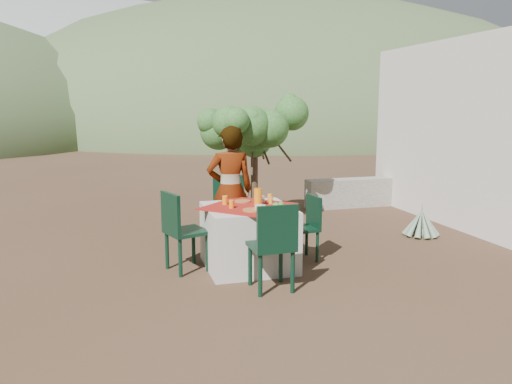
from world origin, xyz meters
TOP-DOWN VIEW (x-y plane):
  - ground at (0.00, 0.00)m, footprint 160.00×160.00m
  - table at (0.34, 0.39)m, footprint 1.30×1.30m
  - chair_far at (0.33, 1.51)m, footprint 0.57×0.57m
  - chair_near at (0.39, -0.48)m, footprint 0.46×0.46m
  - chair_left at (-0.47, 0.45)m, footprint 0.56×0.56m
  - chair_right at (1.14, 0.49)m, footprint 0.41×0.41m
  - person at (0.27, 1.07)m, footprint 0.64×0.43m
  - shrub_tree at (1.07, 2.61)m, footprint 1.58×1.55m
  - agave at (3.23, 1.10)m, footprint 0.55×0.54m
  - stone_wall at (3.60, 3.40)m, footprint 2.60×0.35m
  - hill_near_right at (12.00, 36.00)m, footprint 48.00×48.00m
  - hill_far_center at (-4.00, 52.00)m, footprint 60.00×60.00m
  - hill_far_right at (28.00, 46.00)m, footprint 36.00×36.00m
  - plate_far at (0.34, 0.67)m, footprint 0.20×0.20m
  - plate_near at (0.32, 0.12)m, footprint 0.23×0.23m
  - glass_far at (0.09, 0.55)m, footprint 0.07×0.07m
  - glass_near at (0.12, 0.32)m, footprint 0.06×0.06m
  - juice_pitcher at (0.45, 0.36)m, footprint 0.10×0.10m
  - bowl_plate at (0.42, 0.13)m, footprint 0.19×0.19m
  - white_bowl at (0.42, 0.13)m, footprint 0.13×0.13m
  - jar_left at (0.64, 0.45)m, footprint 0.06×0.06m
  - jar_right at (0.67, 0.58)m, footprint 0.06×0.06m
  - napkin_holder at (0.55, 0.53)m, footprint 0.08×0.07m
  - fruit_cluster at (0.64, 0.15)m, footprint 0.14×0.13m

SIDE VIEW (x-z plane):
  - ground at x=0.00m, z-range 0.00..0.00m
  - hill_near_right at x=12.00m, z-range -10.00..10.00m
  - hill_far_center at x=-4.00m, z-range -12.00..12.00m
  - hill_far_right at x=28.00m, z-range -7.00..7.00m
  - agave at x=3.23m, z-range -0.09..0.48m
  - stone_wall at x=3.60m, z-range 0.00..0.55m
  - table at x=0.34m, z-range 0.00..0.76m
  - chair_right at x=1.14m, z-range 0.05..0.87m
  - chair_near at x=0.39m, z-range 0.05..1.01m
  - chair_left at x=-0.47m, z-range 0.05..1.01m
  - chair_far at x=0.33m, z-range 0.05..1.02m
  - bowl_plate at x=0.42m, z-range 0.76..0.77m
  - plate_far at x=0.34m, z-range 0.76..0.78m
  - plate_near at x=0.32m, z-range 0.76..0.78m
  - white_bowl at x=0.42m, z-range 0.77..0.82m
  - fruit_cluster at x=0.64m, z-range 0.76..0.83m
  - jar_left at x=0.64m, z-range 0.76..0.85m
  - napkin_holder at x=0.55m, z-range 0.76..0.85m
  - glass_near at x=0.12m, z-range 0.76..0.86m
  - jar_right at x=0.67m, z-range 0.76..0.86m
  - glass_far at x=0.09m, z-range 0.76..0.87m
  - person at x=0.27m, z-range 0.00..1.70m
  - juice_pitcher at x=0.45m, z-range 0.76..0.98m
  - shrub_tree at x=1.07m, z-range 0.54..2.40m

